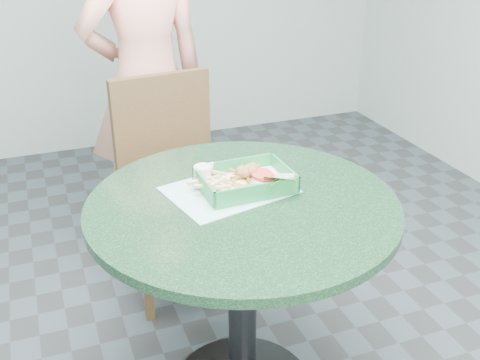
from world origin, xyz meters
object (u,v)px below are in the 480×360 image
object	(u,v)px
dining_chair	(171,170)
sauce_ramekin	(203,175)
food_basket	(245,189)
diner_person	(145,64)
cafe_table	(243,254)
crab_sandwich	(248,179)

from	to	relation	value
dining_chair	sauce_ramekin	size ratio (longest dim) A/B	16.56
sauce_ramekin	food_basket	bearing A→B (deg)	-34.46
sauce_ramekin	diner_person	bearing A→B (deg)	87.79
dining_chair	sauce_ramekin	world-z (taller)	dining_chair
cafe_table	dining_chair	xyz separation A→B (m)	(-0.03, 0.78, -0.05)
food_basket	sauce_ramekin	bearing A→B (deg)	145.54
dining_chair	crab_sandwich	size ratio (longest dim) A/B	8.80
cafe_table	sauce_ramekin	distance (m)	0.28
food_basket	crab_sandwich	xyz separation A→B (m)	(0.01, 0.01, 0.03)
food_basket	cafe_table	bearing A→B (deg)	-116.32
crab_sandwich	cafe_table	bearing A→B (deg)	-120.57
diner_person	crab_sandwich	bearing A→B (deg)	85.79
cafe_table	sauce_ramekin	size ratio (longest dim) A/B	16.75
cafe_table	food_basket	world-z (taller)	food_basket
food_basket	crab_sandwich	world-z (taller)	crab_sandwich
dining_chair	food_basket	world-z (taller)	dining_chair
cafe_table	dining_chair	size ratio (longest dim) A/B	1.01
crab_sandwich	food_basket	bearing A→B (deg)	-151.92
dining_chair	diner_person	distance (m)	0.52
dining_chair	diner_person	bearing A→B (deg)	83.34
crab_sandwich	sauce_ramekin	distance (m)	0.14
diner_person	cafe_table	bearing A→B (deg)	83.17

